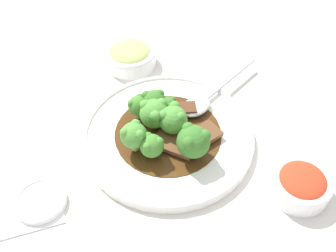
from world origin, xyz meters
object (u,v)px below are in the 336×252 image
Objects in this scene: main_plate at (168,135)px; beef_strip_0 at (174,144)px; broccoli_floret_5 at (152,145)px; broccoli_floret_6 at (154,102)px; sauce_dish at (41,201)px; broccoli_floret_2 at (193,141)px; broccoli_floret_3 at (168,106)px; side_bowl_appetizer at (130,56)px; serving_spoon at (202,101)px; beef_strip_2 at (203,135)px; broccoli_floret_1 at (134,135)px; side_bowl_kimchi at (301,184)px; broccoli_floret_4 at (138,105)px; broccoli_floret_7 at (173,118)px; beef_strip_1 at (184,110)px; broccoli_floret_0 at (154,113)px.

main_plate is 3.77× the size of beef_strip_0.
beef_strip_0 is 1.82× the size of broccoli_floret_5.
broccoli_floret_6 is 0.65× the size of sauce_dish.
broccoli_floret_2 is 0.26m from sauce_dish.
broccoli_floret_3 reaches higher than side_bowl_appetizer.
side_bowl_appetizer is (-0.17, -0.03, -0.03)m from broccoli_floret_6.
side_bowl_appetizer is at bearing -142.26° from serving_spoon.
sauce_dish is at bearing -73.23° from beef_strip_2.
broccoli_floret_1 is at bearing -28.90° from broccoli_floret_6.
side_bowl_kimchi is at bearing 48.02° from beef_strip_2.
main_plate is 0.24m from side_bowl_kimchi.
broccoli_floret_1 reaches higher than beef_strip_0.
broccoli_floret_4 reaches higher than broccoli_floret_5.
beef_strip_0 is 0.05m from broccoli_floret_7.
broccoli_floret_7 is (0.03, 0.00, 0.01)m from broccoli_floret_3.
broccoli_floret_5 is 0.24× the size of serving_spoon.
beef_strip_1 is 0.89× the size of broccoli_floret_6.
side_bowl_appetizer is (-0.16, -0.12, -0.00)m from serving_spoon.
broccoli_floret_3 is at bearing 135.40° from broccoli_floret_1.
side_bowl_appetizer reaches higher than beef_strip_0.
main_plate is 0.22m from side_bowl_appetizer.
broccoli_floret_0 is 0.07m from broccoli_floret_5.
broccoli_floret_1 is at bearing -65.19° from broccoli_floret_7.
broccoli_floret_2 is 0.18m from side_bowl_kimchi.
beef_strip_2 is 0.05m from broccoli_floret_2.
broccoli_floret_0 is 1.01× the size of broccoli_floret_7.
main_plate is 0.07m from broccoli_floret_4.
side_bowl_appetizer is (-0.24, -0.11, -0.00)m from beef_strip_2.
broccoli_floret_0 is at bearing -4.31° from broccoli_floret_6.
beef_strip_1 is 0.03m from broccoli_floret_3.
broccoli_floret_5 is at bearing -44.94° from serving_spoon.
beef_strip_1 reaches higher than main_plate.
side_bowl_kimchi is at bearing 40.58° from beef_strip_1.
broccoli_floret_4 is at bearing -90.70° from beef_strip_1.
broccoli_floret_1 is at bearing -53.26° from beef_strip_1.
broccoli_floret_5 is at bearing 55.34° from broccoli_floret_1.
broccoli_floret_4 is at bearing 169.80° from broccoli_floret_1.
broccoli_floret_1 is at bearing -113.86° from side_bowl_kimchi.
beef_strip_2 is (0.02, 0.06, 0.01)m from main_plate.
broccoli_floret_4 is 0.58× the size of sauce_dish.
main_plate is 3.23× the size of side_bowl_kimchi.
broccoli_floret_1 is at bearing -64.68° from main_plate.
broccoli_floret_2 is (0.10, -0.00, 0.03)m from beef_strip_1.
main_plate is at bearing 12.69° from side_bowl_appetizer.
main_plate is 0.06m from beef_strip_1.
broccoli_floret_2 reaches higher than side_bowl_kimchi.
broccoli_floret_0 is 0.26m from side_bowl_kimchi.
broccoli_floret_1 reaches higher than broccoli_floret_7.
beef_strip_0 is 0.44× the size of serving_spoon.
broccoli_floret_4 is (-0.02, -0.03, -0.00)m from broccoli_floret_0.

